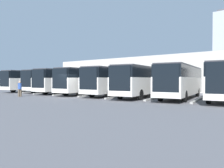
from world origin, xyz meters
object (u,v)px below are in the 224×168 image
at_px(bus_7, 36,80).
at_px(pedestrian, 20,88).
at_px(bus_6, 56,80).
at_px(bus_3, 116,80).
at_px(bus_5, 69,80).
at_px(bus_1, 181,81).
at_px(bus_4, 90,80).
at_px(bus_2, 143,80).

bearing_deg(bus_7, pedestrian, 130.03).
bearing_deg(bus_6, bus_3, 169.98).
height_order(bus_5, pedestrian, bus_5).
height_order(bus_1, pedestrian, bus_1).
distance_m(bus_3, bus_6, 12.01).
bearing_deg(bus_5, bus_4, 172.94).
xyz_separation_m(bus_2, bus_4, (8.00, 0.06, 0.00)).
distance_m(bus_1, bus_6, 19.99).
height_order(bus_3, bus_5, same).
relative_size(bus_1, pedestrian, 6.63).
xyz_separation_m(bus_5, bus_6, (4.00, -0.85, 0.00)).
bearing_deg(bus_6, bus_4, 166.65).
height_order(bus_2, pedestrian, bus_2).
bearing_deg(pedestrian, bus_6, -143.57).
xyz_separation_m(bus_1, bus_4, (11.99, 0.67, 0.00)).
bearing_deg(bus_5, bus_3, 174.80).
distance_m(bus_7, pedestrian, 11.60).
bearing_deg(bus_3, bus_4, -3.34).
height_order(bus_6, pedestrian, bus_6).
bearing_deg(bus_4, bus_3, 176.66).
bearing_deg(bus_1, bus_7, -5.74).
bearing_deg(bus_4, bus_6, -13.35).
bearing_deg(bus_4, pedestrian, 58.81).
distance_m(bus_1, bus_4, 12.01).
xyz_separation_m(bus_3, bus_6, (11.99, -0.52, 0.00)).
distance_m(bus_4, pedestrian, 8.66).
bearing_deg(pedestrian, bus_2, 133.67).
bearing_deg(bus_6, bus_2, 169.76).
distance_m(bus_3, bus_4, 4.01).
distance_m(bus_5, bus_7, 8.00).
bearing_deg(bus_7, bus_5, 172.84).
height_order(bus_1, bus_6, same).
xyz_separation_m(bus_7, pedestrian, (-8.54, 7.80, -0.89)).
height_order(bus_5, bus_7, same).
bearing_deg(bus_4, bus_7, -7.13).
height_order(bus_3, bus_4, same).
bearing_deg(bus_7, bus_4, 172.87).
height_order(bus_3, bus_7, same).
distance_m(bus_6, bus_7, 4.10).
xyz_separation_m(bus_2, pedestrian, (11.45, 7.96, -0.89)).
xyz_separation_m(bus_1, bus_3, (8.00, 0.38, 0.00)).
bearing_deg(bus_3, bus_5, -5.20).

